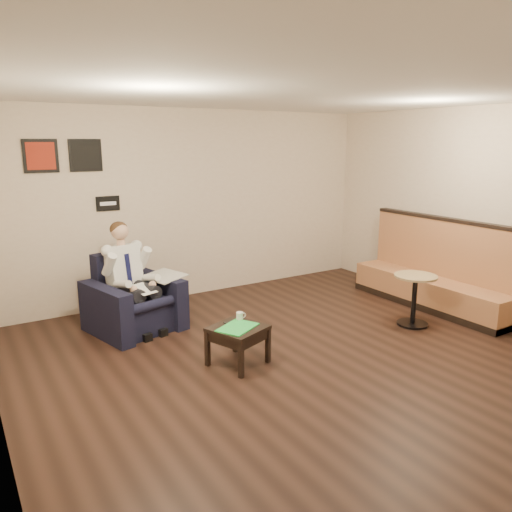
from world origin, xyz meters
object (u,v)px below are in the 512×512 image
smartphone (230,322)px  cafe_table (414,300)px  side_table (238,345)px  armchair (134,294)px  green_folder (237,327)px  seated_man (138,282)px  banquette (432,264)px  coffee_mug (240,316)px

smartphone → cafe_table: bearing=-18.2°
side_table → smartphone: bearing=93.0°
armchair → side_table: bearing=-82.7°
green_folder → seated_man: bearing=110.7°
armchair → seated_man: size_ratio=0.75×
side_table → banquette: size_ratio=0.21×
cafe_table → seated_man: bearing=152.1°
armchair → coffee_mug: armchair is taller
armchair → coffee_mug: (0.72, -1.40, -0.01)m
seated_man → cafe_table: seated_man is taller
smartphone → green_folder: bearing=-104.0°
green_folder → coffee_mug: (0.14, 0.19, 0.04)m
seated_man → cafe_table: bearing=-41.8°
side_table → coffee_mug: 0.33m
smartphone → seated_man: bearing=103.4°
green_folder → smartphone: bearing=86.4°
green_folder → banquette: size_ratio=0.17×
coffee_mug → smartphone: (-0.13, -0.01, -0.04)m
green_folder → coffee_mug: 0.24m
smartphone → coffee_mug: bearing=-7.1°
cafe_table → coffee_mug: bearing=171.5°
armchair → seated_man: seated_man is taller
seated_man → coffee_mug: 1.46m
side_table → banquette: (3.31, 0.20, 0.42)m
smartphone → side_table: bearing=-97.4°
banquette → cafe_table: bearing=-154.2°
side_table → cafe_table: (2.51, -0.19, 0.12)m
seated_man → armchair: bearing=90.0°
green_folder → cafe_table: 2.54m
armchair → banquette: banquette is taller
coffee_mug → cafe_table: size_ratio=0.13×
side_table → coffee_mug: (0.12, 0.16, 0.25)m
armchair → side_table: armchair is taller
seated_man → side_table: seated_man is taller
armchair → smartphone: bearing=-80.9°
side_table → green_folder: 0.22m
seated_man → cafe_table: size_ratio=1.94×
armchair → seated_man: bearing=-90.0°
smartphone → banquette: banquette is taller
side_table → banquette: banquette is taller
green_folder → coffee_mug: size_ratio=4.74×
green_folder → cafe_table: size_ratio=0.63×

